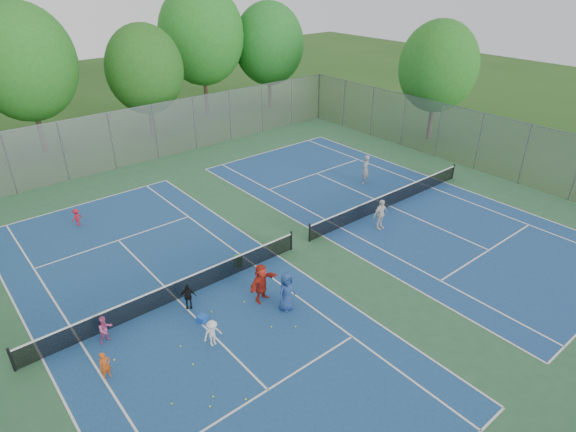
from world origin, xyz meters
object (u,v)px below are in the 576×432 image
at_px(net_left, 176,291).
at_px(ball_hopper, 238,261).
at_px(instructor, 365,169).
at_px(net_right, 390,199).
at_px(ball_crate, 202,319).

xyz_separation_m(net_left, ball_hopper, (3.48, 0.46, -0.16)).
relative_size(net_left, instructor, 6.70).
bearing_deg(instructor, net_right, 48.32).
bearing_deg(ball_hopper, instructor, 13.33).
bearing_deg(ball_hopper, net_left, -172.56).
xyz_separation_m(net_right, instructor, (1.35, 3.27, 0.50)).
distance_m(net_right, ball_hopper, 10.53).
xyz_separation_m(net_right, ball_hopper, (-10.52, 0.46, -0.16)).
relative_size(net_right, ball_hopper, 21.93).
bearing_deg(net_right, net_left, 180.00).
distance_m(net_right, instructor, 3.57).
relative_size(net_left, net_right, 1.00).
relative_size(ball_hopper, instructor, 0.31).
height_order(net_right, ball_crate, net_right).
height_order(ball_hopper, instructor, instructor).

